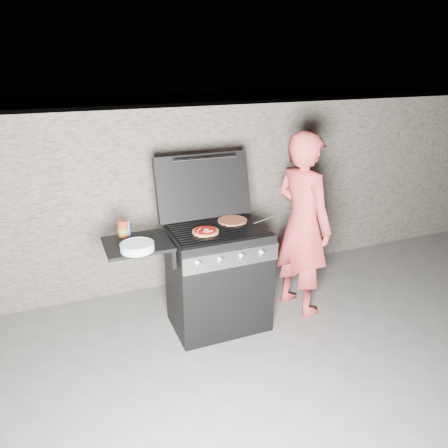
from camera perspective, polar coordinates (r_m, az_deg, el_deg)
name	(u,v)px	position (r m, az deg, el deg)	size (l,w,h in m)	color
ground	(219,323)	(4.02, -0.68, -12.84)	(50.00, 50.00, 0.00)	#5B5853
stone_wall	(181,195)	(4.53, -5.59, 3.79)	(8.00, 0.35, 1.80)	slate
gas_grill	(191,284)	(3.71, -4.34, -7.78)	(1.34, 0.79, 0.91)	black
pizza_topped	(206,231)	(3.52, -2.43, -0.92)	(0.21, 0.21, 0.02)	#AE7752
pizza_plain	(232,221)	(3.76, 1.10, 0.46)	(0.25, 0.25, 0.01)	#BF7A47
sauce_jar	(123,228)	(3.54, -13.03, -0.54)	(0.08, 0.08, 0.13)	maroon
blue_carton	(125,228)	(3.54, -12.77, -0.58)	(0.06, 0.03, 0.13)	#2D4EB2
plate_stack	(137,247)	(3.28, -11.27, -2.93)	(0.25, 0.25, 0.06)	white
person	(302,224)	(3.95, 10.20, -0.06)	(0.61, 0.40, 1.68)	#C13B3B
tongs	(275,216)	(3.78, 6.73, 1.03)	(0.01, 0.01, 0.42)	#242424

